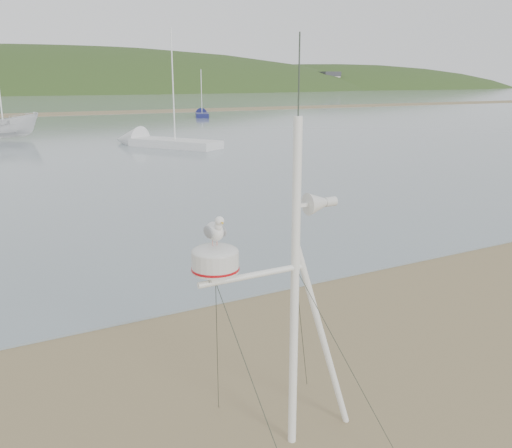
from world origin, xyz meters
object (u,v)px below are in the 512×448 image
boat_white (1,105)px  sailboat_white_near (147,141)px  mast_rig (291,359)px  sailboat_blue_far (202,114)px

boat_white → sailboat_white_near: bearing=-136.7°
mast_rig → sailboat_white_near: 31.99m
mast_rig → sailboat_blue_far: sailboat_blue_far is taller
boat_white → sailboat_white_near: 12.01m
boat_white → sailboat_white_near: (8.14, -8.55, -2.24)m
boat_white → sailboat_white_near: size_ratio=0.61×
boat_white → sailboat_blue_far: bearing=-53.1°
boat_white → sailboat_white_near: sailboat_white_near is taller
boat_white → sailboat_blue_far: (23.36, 17.77, -2.24)m
mast_rig → sailboat_white_near: sailboat_white_near is taller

